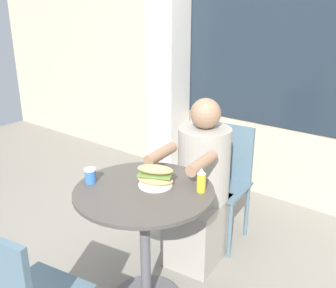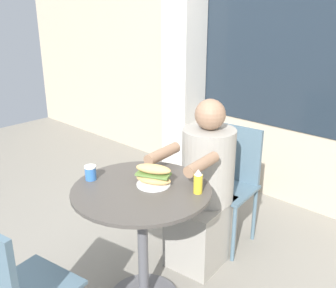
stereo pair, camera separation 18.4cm
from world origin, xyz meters
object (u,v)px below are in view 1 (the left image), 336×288
at_px(cafe_table, 145,221).
at_px(seated_diner, 201,193).
at_px(sandwich_on_plate, 155,176).
at_px(drink_cup, 90,175).
at_px(condiment_bottle, 201,181).
at_px(diner_chair, 225,172).

bearing_deg(cafe_table, seated_diner, 90.17).
xyz_separation_m(sandwich_on_plate, drink_cup, (-0.31, -0.20, -0.01)).
xyz_separation_m(seated_diner, drink_cup, (-0.29, -0.69, 0.30)).
relative_size(cafe_table, sandwich_on_plate, 3.52).
bearing_deg(condiment_bottle, drink_cup, -152.56).
bearing_deg(sandwich_on_plate, seated_diner, 92.46).
relative_size(seated_diner, drink_cup, 13.64).
height_order(sandwich_on_plate, condiment_bottle, condiment_bottle).
xyz_separation_m(cafe_table, drink_cup, (-0.29, -0.12, 0.24)).
relative_size(cafe_table, seated_diner, 0.67).
xyz_separation_m(sandwich_on_plate, condiment_bottle, (0.24, 0.09, 0.01)).
height_order(cafe_table, seated_diner, seated_diner).
bearing_deg(drink_cup, cafe_table, 22.52).
height_order(sandwich_on_plate, drink_cup, sandwich_on_plate).
bearing_deg(diner_chair, cafe_table, 84.39).
relative_size(diner_chair, drink_cup, 10.37).
relative_size(diner_chair, seated_diner, 0.76).
xyz_separation_m(cafe_table, diner_chair, (-0.02, 0.92, -0.03)).
relative_size(cafe_table, condiment_bottle, 5.70).
bearing_deg(diner_chair, drink_cup, 68.53).
height_order(seated_diner, condiment_bottle, seated_diner).
relative_size(cafe_table, diner_chair, 0.89).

